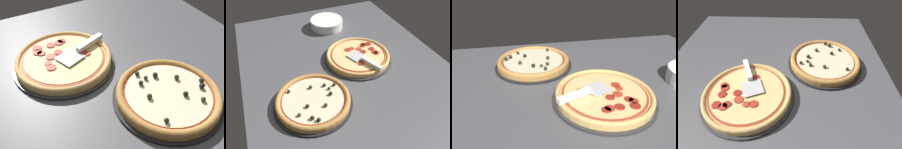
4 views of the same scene
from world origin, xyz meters
The scene contains 6 objects.
ground_plane centered at (0.00, 0.00, -1.80)cm, with size 147.33×110.92×3.60cm, color #4C4C51.
pizza_pan_front centered at (2.49, -8.88, 0.50)cm, with size 38.54×38.54×1.00cm, color #2D2D30.
pizza_front centered at (2.50, -8.92, 2.55)cm, with size 36.23×36.23×2.92cm.
pizza_pan_back centered at (-20.71, 25.09, 0.50)cm, with size 36.55×36.55×1.00cm, color black.
pizza_back centered at (-20.72, 25.08, 2.61)cm, with size 34.36×34.36×4.19cm.
serving_spatula centered at (-7.28, -10.18, 4.72)cm, with size 21.98×12.89×2.00cm.
Camera 1 is at (24.15, 68.54, 64.34)cm, focal length 42.00 mm.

